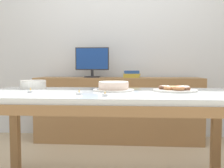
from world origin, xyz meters
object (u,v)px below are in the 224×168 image
Objects in this scene: computer_monitor at (92,62)px; book_stack at (132,74)px; cake_chocolate_round at (114,87)px; tealight_centre at (79,93)px; plate_stack at (33,84)px; tealight_near_cakes at (31,91)px; pastry_platter at (175,89)px; tealight_near_front at (105,94)px.

computer_monitor is 0.52m from book_stack.
cake_chocolate_round is 7.66× the size of tealight_centre.
tealight_near_cakes is (0.12, -0.34, -0.02)m from plate_stack.
tealight_centre is (0.36, -0.10, 0.00)m from tealight_near_cakes.
book_stack reaches higher than tealight_centre.
computer_monitor is 1.32× the size of pastry_platter.
computer_monitor is 1.57m from tealight_centre.
tealight_centre is (0.48, -0.44, -0.02)m from plate_stack.
pastry_platter is 0.60m from tealight_near_front.
plate_stack is at bearing 172.14° from pastry_platter.
pastry_platter is at bearing 23.29° from tealight_centre.
cake_chocolate_round reaches higher than tealight_near_cakes.
computer_monitor reaches higher than tealight_near_front.
tealight_near_front is (0.54, -0.17, 0.00)m from tealight_near_cakes.
book_stack is at bearing 77.51° from tealight_centre.
pastry_platter is (0.81, -1.26, -0.22)m from computer_monitor.
computer_monitor reaches higher than cake_chocolate_round.
cake_chocolate_round is (0.36, -1.26, -0.21)m from computer_monitor.
computer_monitor is at bearing 105.84° from cake_chocolate_round.
computer_monitor is 1.66m from tealight_near_front.
computer_monitor reaches higher than pastry_platter.
computer_monitor reaches higher than book_stack.
pastry_platter is at bearing -75.94° from book_stack.
plate_stack is 5.25× the size of tealight_near_front.
plate_stack is at bearing 167.06° from cake_chocolate_round.
tealight_near_cakes is at bearing -116.10° from book_stack.
cake_chocolate_round is 0.60m from tealight_near_cakes.
tealight_near_front is at bearing -143.87° from pastry_platter.
computer_monitor reaches higher than tealight_centre.
computer_monitor is at bearing -179.84° from book_stack.
computer_monitor is 1.52m from pastry_platter.
plate_stack is at bearing -106.50° from computer_monitor.
computer_monitor is at bearing 95.72° from tealight_centre.
tealight_near_cakes is at bearing -162.29° from cake_chocolate_round.
plate_stack is (-0.33, -1.10, -0.20)m from computer_monitor.
tealight_centre is at bearing -15.68° from tealight_near_cakes.
computer_monitor is at bearing 73.50° from plate_stack.
tealight_near_cakes and tealight_centre have the same top height.
plate_stack reaches higher than tealight_near_cakes.
cake_chocolate_round is 0.70m from plate_stack.
tealight_centre is at bearing -125.59° from cake_chocolate_round.
book_stack is at bearing 0.16° from computer_monitor.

